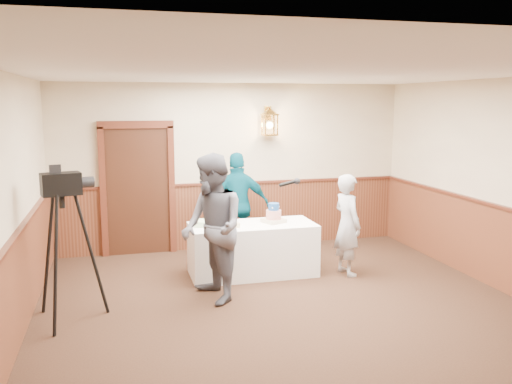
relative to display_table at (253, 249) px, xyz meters
The scene contains 10 objects.
ground 1.94m from the display_table, 88.22° to the right, with size 7.00×7.00×0.00m, color #311C13.
room_shell 1.84m from the display_table, 89.80° to the right, with size 6.02×7.02×2.81m.
display_table is the anchor object (origin of this frame).
tiered_cake 0.58m from the display_table, ahead, with size 0.36×0.36×0.29m.
sheet_cake_yellow 0.61m from the display_table, 164.28° to the right, with size 0.34×0.26×0.07m, color #E6C889.
sheet_cake_green 0.78m from the display_table, behind, with size 0.34×0.27×0.08m, color #B9E9A5.
interviewer 1.30m from the display_table, 129.42° to the right, with size 1.61×1.03×1.87m.
baker 1.42m from the display_table, 14.36° to the right, with size 0.54×0.35×1.48m, color #A4A5AA.
assistant_p 1.03m from the display_table, 90.35° to the left, with size 1.00×0.42×1.70m, color #07495B.
tv_camera_rig 2.73m from the display_table, 155.93° to the right, with size 0.67×0.63×1.72m.
Camera 1 is at (-1.93, -5.48, 2.49)m, focal length 38.00 mm.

